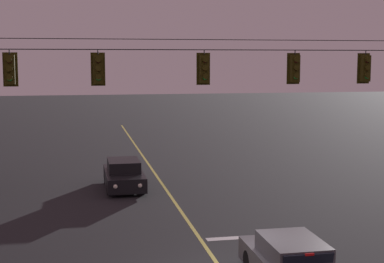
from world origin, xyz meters
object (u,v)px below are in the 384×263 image
at_px(traffic_light_rightmost, 365,68).
at_px(car_oncoming_lead, 124,175).
at_px(traffic_light_leftmost, 10,69).
at_px(traffic_light_left_inner, 98,69).
at_px(traffic_light_centre, 204,69).
at_px(traffic_light_right_inner, 295,69).

height_order(traffic_light_rightmost, car_oncoming_lead, traffic_light_rightmost).
xyz_separation_m(traffic_light_leftmost, traffic_light_left_inner, (2.85, 0.00, 0.00)).
relative_size(traffic_light_rightmost, car_oncoming_lead, 0.28).
distance_m(traffic_light_leftmost, car_oncoming_lead, 10.73).
distance_m(traffic_light_centre, traffic_light_rightmost, 6.07).
xyz_separation_m(traffic_light_leftmost, traffic_light_rightmost, (12.56, 0.00, 0.00)).
relative_size(traffic_light_left_inner, traffic_light_rightmost, 1.00).
relative_size(traffic_light_left_inner, traffic_light_centre, 1.00).
relative_size(traffic_light_centre, traffic_light_right_inner, 1.00).
bearing_deg(traffic_light_centre, traffic_light_rightmost, 0.00).
relative_size(traffic_light_right_inner, car_oncoming_lead, 0.28).
bearing_deg(traffic_light_left_inner, traffic_light_right_inner, 0.00).
bearing_deg(traffic_light_rightmost, traffic_light_leftmost, 180.00).
height_order(traffic_light_leftmost, traffic_light_centre, same).
bearing_deg(traffic_light_rightmost, traffic_light_left_inner, 180.00).
xyz_separation_m(traffic_light_left_inner, car_oncoming_lead, (1.45, 8.29, -5.30)).
relative_size(traffic_light_leftmost, traffic_light_left_inner, 1.00).
distance_m(traffic_light_centre, traffic_light_right_inner, 3.33).
xyz_separation_m(traffic_light_left_inner, traffic_light_centre, (3.65, 0.00, 0.00)).
height_order(traffic_light_leftmost, traffic_light_right_inner, same).
xyz_separation_m(traffic_light_centre, traffic_light_right_inner, (3.33, 0.00, 0.00)).
distance_m(traffic_light_left_inner, traffic_light_rightmost, 9.71).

